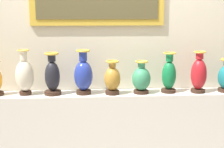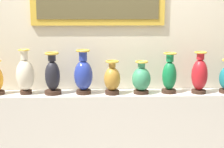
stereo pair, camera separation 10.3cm
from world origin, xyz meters
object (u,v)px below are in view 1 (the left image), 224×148
at_px(vase_onyx, 52,76).
at_px(vase_ivory, 25,75).
at_px(vase_ochre, 112,79).
at_px(vase_cobalt, 83,75).
at_px(vase_jade, 141,79).
at_px(vase_crimson, 199,74).
at_px(vase_emerald, 169,75).

bearing_deg(vase_onyx, vase_ivory, 177.06).
distance_m(vase_onyx, vase_ochre, 0.57).
height_order(vase_ivory, vase_onyx, vase_ivory).
xyz_separation_m(vase_cobalt, vase_jade, (0.55, -0.01, -0.04)).
height_order(vase_ochre, vase_crimson, vase_crimson).
xyz_separation_m(vase_onyx, vase_crimson, (1.40, -0.01, 0.00)).
height_order(vase_jade, vase_crimson, vase_crimson).
distance_m(vase_ivory, vase_cobalt, 0.55).
relative_size(vase_onyx, vase_emerald, 1.03).
bearing_deg(vase_emerald, vase_ivory, 179.78).
bearing_deg(vase_ivory, vase_onyx, -2.94).
distance_m(vase_ochre, vase_crimson, 0.84).
relative_size(vase_ochre, vase_crimson, 0.80).
bearing_deg(vase_onyx, vase_crimson, -0.55).
height_order(vase_onyx, vase_jade, vase_onyx).
bearing_deg(vase_cobalt, vase_jade, -1.16).
distance_m(vase_ivory, vase_crimson, 1.66).
distance_m(vase_cobalt, vase_crimson, 1.11).
distance_m(vase_ivory, vase_emerald, 1.37).
bearing_deg(vase_onyx, vase_cobalt, 0.44).
relative_size(vase_ivory, vase_onyx, 1.07).
bearing_deg(vase_ochre, vase_crimson, 0.60).
height_order(vase_ivory, vase_emerald, vase_ivory).
bearing_deg(vase_emerald, vase_cobalt, -179.59).
bearing_deg(vase_crimson, vase_ivory, 179.07).
height_order(vase_onyx, vase_cobalt, vase_cobalt).
relative_size(vase_emerald, vase_crimson, 0.97).
relative_size(vase_cobalt, vase_ochre, 1.31).
relative_size(vase_ochre, vase_emerald, 0.83).
xyz_separation_m(vase_onyx, vase_jade, (0.84, -0.01, -0.04)).
relative_size(vase_onyx, vase_jade, 1.27).
height_order(vase_onyx, vase_ochre, vase_onyx).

